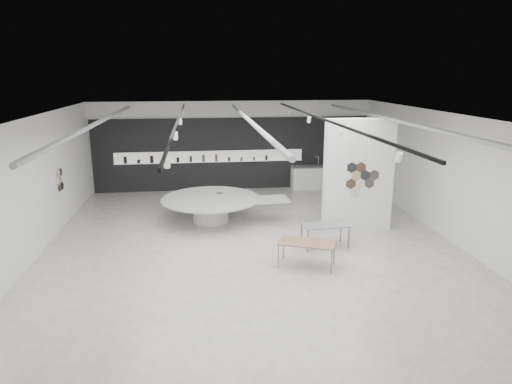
{
  "coord_description": "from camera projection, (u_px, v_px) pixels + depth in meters",
  "views": [
    {
      "loc": [
        -1.48,
        -12.49,
        4.95
      ],
      "look_at": [
        0.27,
        1.2,
        1.33
      ],
      "focal_mm": 32.0,
      "sensor_mm": 36.0,
      "label": 1
    }
  ],
  "objects": [
    {
      "name": "sample_table_stone",
      "position": [
        325.0,
        227.0,
        13.24
      ],
      "size": [
        1.37,
        0.77,
        0.68
      ],
      "rotation": [
        0.0,
        0.0,
        0.09
      ],
      "color": "gray",
      "rests_on": "ground"
    },
    {
      "name": "partition_column",
      "position": [
        358.0,
        176.0,
        14.35
      ],
      "size": [
        2.2,
        0.38,
        3.6
      ],
      "color": "white",
      "rests_on": "ground"
    },
    {
      "name": "display_island",
      "position": [
        213.0,
        206.0,
        15.52
      ],
      "size": [
        4.37,
        3.49,
        0.85
      ],
      "rotation": [
        0.0,
        0.0,
        0.05
      ],
      "color": "white",
      "rests_on": "ground"
    },
    {
      "name": "back_wall_display",
      "position": [
        231.0,
        154.0,
        19.68
      ],
      "size": [
        11.8,
        0.27,
        3.1
      ],
      "color": "black",
      "rests_on": "ground"
    },
    {
      "name": "room",
      "position": [
        249.0,
        178.0,
        12.89
      ],
      "size": [
        12.02,
        14.02,
        3.82
      ],
      "color": "beige",
      "rests_on": "ground"
    },
    {
      "name": "sample_table_wood",
      "position": [
        307.0,
        244.0,
        11.89
      ],
      "size": [
        1.61,
        1.22,
        0.68
      ],
      "rotation": [
        0.0,
        0.0,
        -0.4
      ],
      "color": "#886246",
      "rests_on": "ground"
    },
    {
      "name": "kitchen_counter",
      "position": [
        311.0,
        177.0,
        19.96
      ],
      "size": [
        1.79,
        0.71,
        1.4
      ],
      "rotation": [
        0.0,
        0.0,
        -0.01
      ],
      "color": "white",
      "rests_on": "ground"
    }
  ]
}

